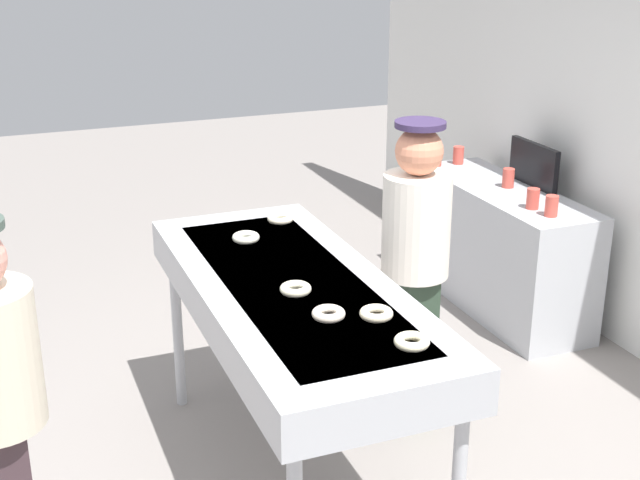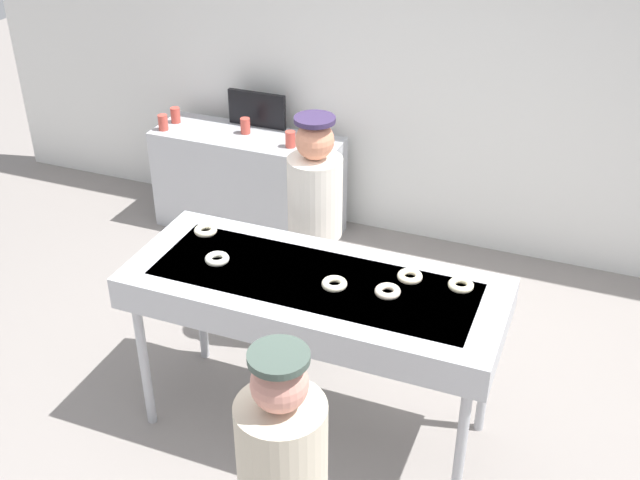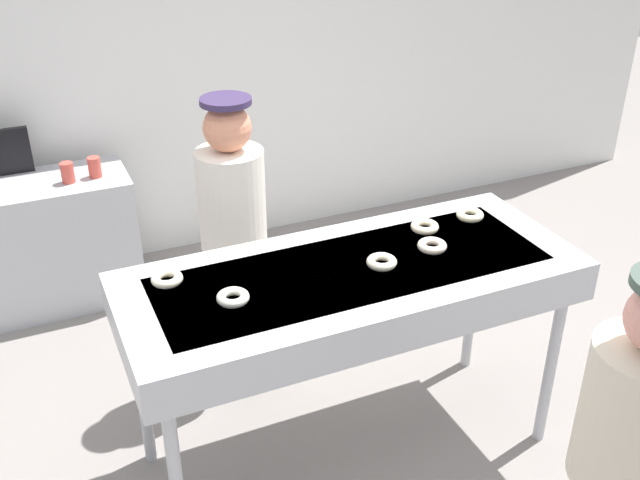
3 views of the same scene
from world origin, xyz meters
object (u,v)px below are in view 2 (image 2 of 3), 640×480
object	(u,v)px
fryer_conveyor	(314,294)
paper_cup_0	(245,126)
sugar_donut_0	(461,285)
sugar_donut_4	(388,291)
menu_display	(257,109)
prep_counter	(249,182)
paper_cup_3	(175,115)
paper_cup_1	(290,139)
paper_cup_4	(163,122)
worker_baker	(315,221)
sugar_donut_1	(334,284)
sugar_donut_3	(410,276)
sugar_donut_5	(206,230)
sugar_donut_2	(217,259)
paper_cup_2	(311,141)

from	to	relation	value
fryer_conveyor	paper_cup_0	distance (m)	2.50
fryer_conveyor	paper_cup_0	xyz separation A→B (m)	(-1.43, 2.05, -0.04)
sugar_donut_0	sugar_donut_4	xyz separation A→B (m)	(-0.34, -0.20, 0.00)
sugar_donut_0	menu_display	bearing A→B (deg)	136.64
prep_counter	paper_cup_3	world-z (taller)	paper_cup_3
prep_counter	menu_display	distance (m)	0.61
paper_cup_1	paper_cup_4	bearing A→B (deg)	-176.44
worker_baker	prep_counter	world-z (taller)	worker_baker
sugar_donut_1	sugar_donut_3	xyz separation A→B (m)	(0.35, 0.21, 0.00)
paper_cup_1	menu_display	size ratio (longest dim) A/B	0.26
sugar_donut_5	paper_cup_3	size ratio (longest dim) A/B	1.05
sugar_donut_3	sugar_donut_1	bearing A→B (deg)	-148.50
sugar_donut_3	paper_cup_3	size ratio (longest dim) A/B	1.05
sugar_donut_5	menu_display	world-z (taller)	menu_display
sugar_donut_0	paper_cup_4	bearing A→B (deg)	149.47
sugar_donut_2	menu_display	size ratio (longest dim) A/B	0.27
sugar_donut_4	worker_baker	world-z (taller)	worker_baker
prep_counter	paper_cup_2	xyz separation A→B (m)	(0.59, -0.06, 0.49)
fryer_conveyor	sugar_donut_2	distance (m)	0.57
sugar_donut_1	worker_baker	size ratio (longest dim) A/B	0.08
fryer_conveyor	paper_cup_2	size ratio (longest dim) A/B	15.88
sugar_donut_2	paper_cup_4	world-z (taller)	sugar_donut_2
paper_cup_1	paper_cup_4	distance (m)	1.11
paper_cup_0	menu_display	bearing A→B (deg)	82.24
sugar_donut_0	sugar_donut_1	xyz separation A→B (m)	(-0.62, -0.23, 0.00)
sugar_donut_2	sugar_donut_3	world-z (taller)	same
worker_baker	paper_cup_2	distance (m)	1.30
sugar_donut_0	prep_counter	xyz separation A→B (m)	(-2.15, 1.82, -0.65)
sugar_donut_2	sugar_donut_1	bearing A→B (deg)	0.64
fryer_conveyor	sugar_donut_2	bearing A→B (deg)	-176.05
sugar_donut_4	sugar_donut_5	xyz separation A→B (m)	(-1.18, 0.21, 0.00)
sugar_donut_0	prep_counter	world-z (taller)	sugar_donut_0
worker_baker	menu_display	distance (m)	1.83
worker_baker	paper_cup_3	bearing A→B (deg)	-30.04
prep_counter	sugar_donut_5	bearing A→B (deg)	-70.65
paper_cup_0	menu_display	distance (m)	0.20
sugar_donut_4	paper_cup_2	world-z (taller)	sugar_donut_4
sugar_donut_4	paper_cup_0	size ratio (longest dim) A/B	1.05
paper_cup_1	worker_baker	bearing A→B (deg)	-59.98
sugar_donut_2	paper_cup_3	xyz separation A→B (m)	(-1.51, 2.09, -0.15)
sugar_donut_2	paper_cup_2	bearing A→B (deg)	97.26
sugar_donut_4	paper_cup_0	xyz separation A→B (m)	(-1.84, 2.05, -0.15)
sugar_donut_4	menu_display	distance (m)	2.87
sugar_donut_0	paper_cup_0	xyz separation A→B (m)	(-2.17, 1.85, -0.15)
sugar_donut_1	sugar_donut_2	size ratio (longest dim) A/B	1.00
menu_display	paper_cup_3	bearing A→B (deg)	-164.69
sugar_donut_3	sugar_donut_4	xyz separation A→B (m)	(-0.07, -0.18, 0.00)
menu_display	sugar_donut_2	bearing A→B (deg)	-69.63
paper_cup_3	paper_cup_0	bearing A→B (deg)	0.57
sugar_donut_0	paper_cup_3	size ratio (longest dim) A/B	1.05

